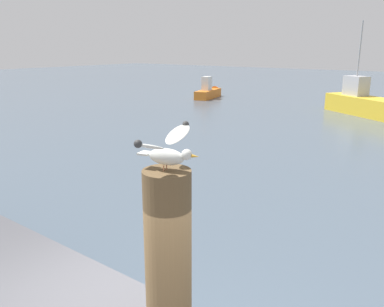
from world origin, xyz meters
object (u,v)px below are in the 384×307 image
(seagull, at_px, (167,150))
(boat_yellow, at_px, (373,105))
(boat_orange, at_px, (210,92))
(mooring_post, at_px, (168,257))

(seagull, xyz_separation_m, boat_yellow, (-3.22, 19.74, -2.28))
(seagull, distance_m, boat_yellow, 20.13)
(seagull, bearing_deg, boat_yellow, 99.27)
(seagull, height_order, boat_yellow, boat_yellow)
(boat_orange, bearing_deg, boat_yellow, -7.27)
(seagull, xyz_separation_m, boat_orange, (-14.24, 21.15, -2.46))
(mooring_post, relative_size, boat_yellow, 0.21)
(mooring_post, bearing_deg, boat_orange, 123.95)
(mooring_post, relative_size, seagull, 1.89)
(mooring_post, xyz_separation_m, boat_orange, (-14.24, 21.15, -1.76))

